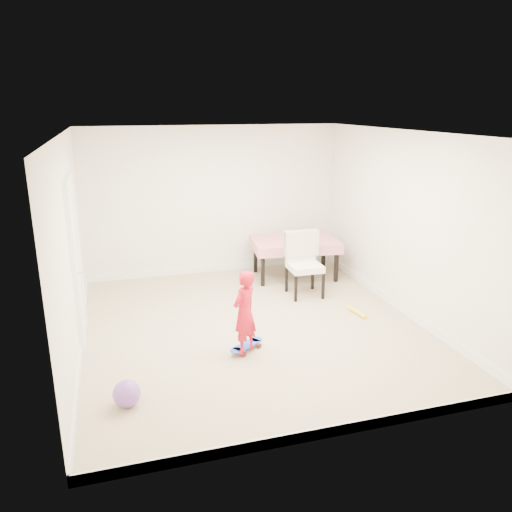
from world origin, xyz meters
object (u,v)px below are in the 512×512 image
object	(u,v)px
skateboard	(247,347)
child	(245,315)
balloon	(127,394)
dining_chair	(305,265)
dining_table	(295,258)

from	to	relation	value
skateboard	child	xyz separation A→B (m)	(-0.05, -0.09, 0.48)
child	balloon	world-z (taller)	child
balloon	dining_chair	bearing A→B (deg)	39.59
dining_chair	child	xyz separation A→B (m)	(-1.43, -1.64, 0.01)
child	dining_table	bearing A→B (deg)	-161.36
skateboard	balloon	size ratio (longest dim) A/B	1.90
balloon	skateboard	bearing A→B (deg)	28.83
child	balloon	distance (m)	1.65
child	balloon	xyz separation A→B (m)	(-1.43, -0.73, -0.38)
child	balloon	size ratio (longest dim) A/B	3.70
dining_chair	skateboard	world-z (taller)	dining_chair
dining_table	dining_chair	size ratio (longest dim) A/B	1.44
dining_table	child	world-z (taller)	child
dining_table	balloon	world-z (taller)	dining_table
dining_chair	skateboard	distance (m)	2.13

